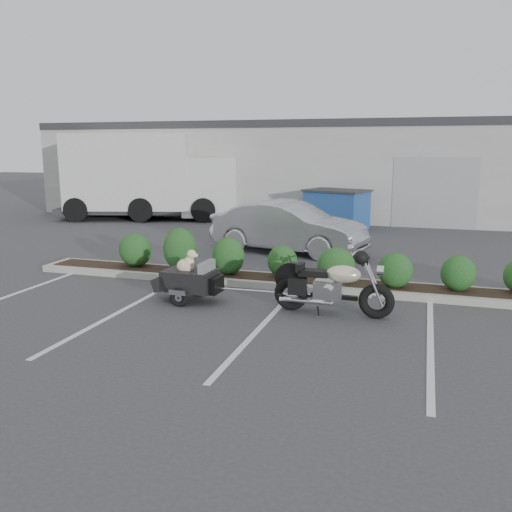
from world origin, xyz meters
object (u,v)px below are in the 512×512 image
(pet_trailer, at_px, (189,279))
(delivery_truck, at_px, (151,178))
(dumpster, at_px, (336,209))
(sedan, at_px, (288,227))
(motorcycle, at_px, (332,287))

(pet_trailer, distance_m, delivery_truck, 12.92)
(dumpster, bearing_deg, pet_trailer, -77.38)
(delivery_truck, bearing_deg, sedan, -53.54)
(motorcycle, distance_m, pet_trailer, 2.78)
(pet_trailer, relative_size, delivery_truck, 0.22)
(dumpster, xyz_separation_m, delivery_truck, (-7.86, 0.60, 0.94))
(pet_trailer, relative_size, dumpster, 0.68)
(motorcycle, xyz_separation_m, dumpster, (-1.60, 10.42, 0.23))
(pet_trailer, bearing_deg, sedan, 85.40)
(pet_trailer, height_order, dumpster, dumpster)
(sedan, distance_m, delivery_truck, 9.23)
(motorcycle, distance_m, dumpster, 10.54)
(motorcycle, distance_m, delivery_truck, 14.57)
(pet_trailer, xyz_separation_m, delivery_truck, (-6.68, 10.99, 1.23))
(motorcycle, relative_size, dumpster, 0.86)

